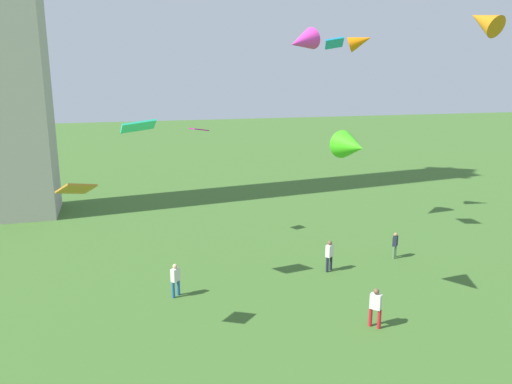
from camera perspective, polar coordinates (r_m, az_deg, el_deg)
The scene contains 12 objects.
person_0 at distance 25.18m, azimuth -9.26°, elevation -9.77°, with size 0.51×0.49×1.72m.
person_1 at distance 28.23m, azimuth 8.46°, elevation -7.07°, with size 0.54×0.49×1.79m.
person_2 at distance 31.07m, azimuth 15.73°, elevation -5.75°, with size 0.46×0.46×1.58m.
person_3 at distance 22.62m, azimuth 13.61°, elevation -12.60°, with size 0.51×0.53×1.81m.
kite_flying_0 at distance 31.47m, azimuth 9.01°, elevation 16.57°, with size 1.57×1.77×0.68m.
kite_flying_1 at distance 22.12m, azimuth 11.02°, elevation 5.20°, with size 1.35×1.86×1.31m.
kite_flying_2 at distance 33.97m, azimuth 5.31°, elevation 16.89°, with size 2.71×2.29×1.90m.
kite_flying_3 at distance 26.35m, azimuth 24.79°, elevation 17.48°, with size 1.43×2.00×1.61m.
kite_flying_4 at distance 19.69m, azimuth -19.98°, elevation 0.36°, with size 1.54×1.35×0.72m.
kite_flying_5 at distance 23.97m, azimuth -13.41°, elevation 7.38°, with size 1.66×1.23×0.73m.
kite_flying_6 at distance 31.91m, azimuth -6.56°, elevation 7.17°, with size 1.25×1.05×0.25m.
kite_flying_7 at distance 37.22m, azimuth 11.93°, elevation 16.64°, with size 2.12×1.89×1.53m.
Camera 1 is at (-4.69, -3.50, 10.74)m, focal length 34.71 mm.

